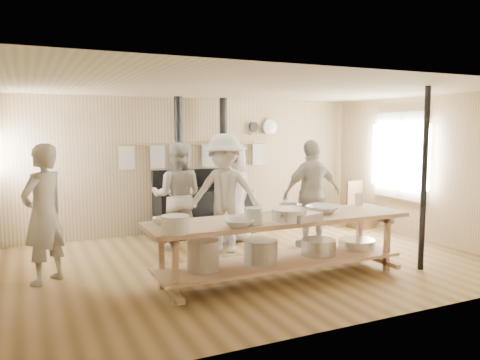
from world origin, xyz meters
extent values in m
plane|color=brown|center=(0.00, 0.00, 0.00)|extent=(7.00, 7.00, 0.00)
plane|color=tan|center=(0.00, 2.50, 1.30)|extent=(7.00, 0.00, 7.00)
plane|color=tan|center=(0.00, -2.50, 1.30)|extent=(7.00, 0.00, 7.00)
plane|color=tan|center=(3.50, 0.00, 1.30)|extent=(0.00, 5.00, 5.00)
plane|color=tan|center=(0.00, 0.00, 2.60)|extent=(7.00, 7.00, 0.00)
cube|color=beige|center=(3.47, 0.60, 1.50)|extent=(0.06, 1.35, 1.65)
plane|color=white|center=(3.43, 0.60, 1.50)|extent=(0.00, 1.50, 1.50)
cube|color=beige|center=(3.42, 0.60, 1.50)|extent=(0.02, 0.03, 1.50)
cube|color=black|center=(0.00, 2.10, 0.42)|extent=(1.80, 0.70, 0.85)
cube|color=black|center=(0.00, 2.10, 0.05)|extent=(1.90, 0.75, 0.10)
cube|color=black|center=(0.00, 2.40, 1.05)|extent=(1.80, 0.12, 0.35)
cylinder|color=black|center=(-0.45, 2.15, 1.73)|extent=(0.15, 0.15, 1.75)
cylinder|color=black|center=(0.45, 2.15, 1.73)|extent=(0.15, 0.15, 1.75)
cylinder|color=#B2B2B7|center=(-0.55, 2.10, 1.02)|extent=(0.36, 0.36, 0.34)
cylinder|color=gray|center=(0.55, 2.05, 1.00)|extent=(0.30, 0.30, 0.30)
cylinder|color=#A07D5B|center=(0.00, 2.40, 1.72)|extent=(3.00, 0.04, 0.04)
cube|color=beige|center=(-1.35, 2.40, 1.50)|extent=(0.28, 0.01, 0.46)
cube|color=beige|center=(-0.81, 2.40, 1.50)|extent=(0.28, 0.01, 0.46)
cube|color=beige|center=(-0.27, 2.40, 1.50)|extent=(0.28, 0.01, 0.46)
cube|color=beige|center=(0.27, 2.40, 1.50)|extent=(0.28, 0.01, 0.46)
cube|color=beige|center=(0.81, 2.40, 1.50)|extent=(0.28, 0.01, 0.46)
cube|color=beige|center=(1.35, 2.40, 1.50)|extent=(0.28, 0.01, 0.46)
cube|color=#A07D5B|center=(1.40, 2.42, 1.90)|extent=(0.50, 0.14, 0.03)
cylinder|color=black|center=(1.25, 2.44, 2.05)|extent=(0.20, 0.04, 0.20)
cylinder|color=silver|center=(1.62, 2.44, 2.05)|extent=(0.32, 0.03, 0.32)
cube|color=#A07D5B|center=(0.00, -0.90, 0.82)|extent=(3.60, 0.90, 0.06)
cube|color=#A07D5B|center=(0.00, -0.90, 0.25)|extent=(3.40, 0.80, 0.04)
cube|color=#A07D5B|center=(0.00, -0.90, 0.20)|extent=(3.30, 0.06, 0.06)
cube|color=#A07D5B|center=(-1.55, -1.20, 0.42)|extent=(0.07, 0.07, 0.85)
cube|color=#A07D5B|center=(-1.55, -0.60, 0.42)|extent=(0.07, 0.07, 0.85)
cube|color=#A07D5B|center=(1.55, -1.20, 0.42)|extent=(0.07, 0.07, 0.85)
cube|color=#A07D5B|center=(1.55, -0.60, 0.42)|extent=(0.07, 0.07, 0.85)
cylinder|color=#B2B2B7|center=(-1.10, -0.90, 0.46)|extent=(0.40, 0.40, 0.38)
cylinder|color=gray|center=(-0.30, -0.90, 0.42)|extent=(0.44, 0.44, 0.30)
cylinder|color=silver|center=(0.60, -0.90, 0.38)|extent=(0.48, 0.48, 0.22)
cylinder|color=silver|center=(1.30, -0.90, 0.34)|extent=(0.52, 0.52, 0.14)
cylinder|color=black|center=(2.05, -1.35, 1.30)|extent=(0.08, 0.08, 2.60)
imported|color=#B1AB9D|center=(-2.86, 0.28, 0.91)|extent=(0.79, 0.77, 1.83)
imported|color=#B1AB9D|center=(-0.77, 1.23, 0.90)|extent=(1.07, 0.98, 1.79)
imported|color=#B1AB9D|center=(0.27, 1.24, 0.85)|extent=(0.99, 0.88, 1.70)
imported|color=#B1AB9D|center=(1.34, 0.39, 0.92)|extent=(1.09, 0.48, 1.83)
imported|color=#B1AB9D|center=(-0.12, 0.74, 0.97)|extent=(1.43, 1.31, 1.93)
cube|color=#533821|center=(3.15, 1.31, 0.24)|extent=(0.50, 0.50, 0.47)
cube|color=#533821|center=(3.12, 1.50, 0.68)|extent=(0.44, 0.11, 0.52)
imported|color=silver|center=(-0.76, -1.23, 0.89)|extent=(0.48, 0.48, 0.09)
imported|color=silver|center=(-1.55, -0.73, 0.89)|extent=(0.39, 0.39, 0.09)
imported|color=silver|center=(0.66, -0.90, 0.91)|extent=(0.63, 0.63, 0.11)
imported|color=silver|center=(0.33, -0.57, 0.90)|extent=(0.42, 0.42, 0.10)
cube|color=#B2B2B7|center=(0.14, -1.23, 0.90)|extent=(0.49, 0.39, 0.10)
cylinder|color=silver|center=(0.00, -1.14, 0.93)|extent=(0.56, 0.56, 0.15)
cylinder|color=gray|center=(-0.55, -1.18, 0.95)|extent=(0.25, 0.25, 0.21)
cylinder|color=silver|center=(-1.55, -1.23, 0.95)|extent=(0.40, 0.40, 0.20)
cylinder|color=silver|center=(1.55, -0.57, 0.94)|extent=(0.15, 0.15, 0.19)
camera|label=1|loc=(-3.04, -6.21, 2.02)|focal=35.00mm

